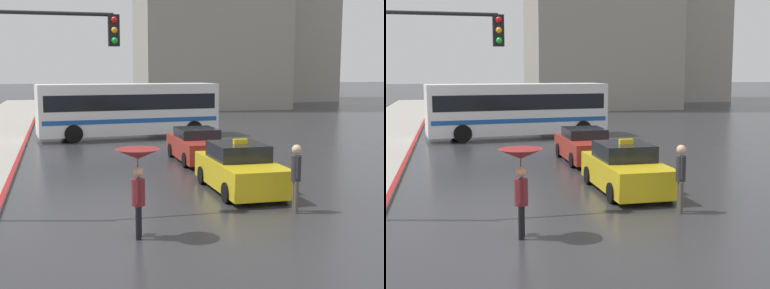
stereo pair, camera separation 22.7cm
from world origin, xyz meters
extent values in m
plane|color=#2D2D30|center=(0.00, 0.00, 0.00)|extent=(300.00, 300.00, 0.00)
cube|color=gold|center=(1.86, 5.71, 0.58)|extent=(1.80, 4.32, 0.83)
cube|color=black|center=(1.86, 5.93, 1.25)|extent=(1.58, 1.94, 0.51)
cylinder|color=black|center=(2.71, 4.38, 0.30)|extent=(0.20, 0.60, 0.60)
cylinder|color=black|center=(1.00, 4.38, 0.30)|extent=(0.20, 0.60, 0.60)
cylinder|color=black|center=(2.71, 7.05, 0.30)|extent=(0.20, 0.60, 0.60)
cylinder|color=black|center=(1.00, 7.05, 0.30)|extent=(0.20, 0.60, 0.60)
cube|color=yellow|center=(1.86, 5.71, 1.58)|extent=(0.44, 0.16, 0.16)
cube|color=#A52D23|center=(2.03, 11.50, 0.57)|extent=(1.80, 4.35, 0.81)
cube|color=black|center=(2.03, 11.71, 1.17)|extent=(1.58, 1.96, 0.40)
cylinder|color=black|center=(2.89, 10.15, 0.30)|extent=(0.20, 0.60, 0.60)
cylinder|color=black|center=(1.18, 10.15, 0.30)|extent=(0.20, 0.60, 0.60)
cylinder|color=black|center=(2.89, 12.85, 0.30)|extent=(0.20, 0.60, 0.60)
cylinder|color=black|center=(1.18, 12.85, 0.30)|extent=(0.20, 0.60, 0.60)
cube|color=silver|center=(0.28, 20.16, 1.65)|extent=(10.20, 3.50, 2.77)
cube|color=black|center=(0.28, 20.16, 2.07)|extent=(9.71, 3.47, 0.85)
cube|color=#194C9E|center=(0.28, 20.16, 1.06)|extent=(9.91, 3.49, 0.24)
cylinder|color=black|center=(3.64, 21.71, 0.48)|extent=(0.98, 0.38, 0.96)
cylinder|color=black|center=(3.89, 19.32, 0.48)|extent=(0.98, 0.38, 0.96)
cylinder|color=black|center=(-3.07, 21.03, 0.48)|extent=(0.98, 0.38, 0.96)
cylinder|color=black|center=(-2.83, 18.64, 0.48)|extent=(0.98, 0.38, 0.96)
cylinder|color=black|center=(-1.98, 1.65, 0.38)|extent=(0.15, 0.15, 0.77)
cylinder|color=black|center=(-1.92, 1.87, 0.38)|extent=(0.15, 0.15, 0.77)
cylinder|color=maroon|center=(-1.95, 1.76, 1.07)|extent=(0.37, 0.37, 0.61)
sphere|color=tan|center=(-1.95, 1.76, 1.53)|extent=(0.22, 0.22, 0.22)
cylinder|color=maroon|center=(-2.00, 1.57, 1.11)|extent=(0.09, 0.09, 0.51)
cylinder|color=maroon|center=(-1.90, 1.95, 1.11)|extent=(0.09, 0.09, 0.51)
cone|color=maroon|center=(-1.95, 1.76, 1.94)|extent=(1.01, 1.01, 0.23)
cylinder|color=black|center=(-1.95, 1.76, 1.60)|extent=(0.02, 0.02, 0.67)
cube|color=white|center=(-1.93, 2.04, 0.42)|extent=(0.14, 0.20, 0.28)
cylinder|color=#4C473D|center=(2.48, 3.06, 0.43)|extent=(0.14, 0.14, 0.86)
cylinder|color=#4C473D|center=(2.43, 2.84, 0.43)|extent=(0.14, 0.14, 0.86)
cylinder|color=#28282D|center=(2.46, 2.95, 1.20)|extent=(0.31, 0.31, 0.68)
sphere|color=#DBAD89|center=(2.46, 2.95, 1.71)|extent=(0.25, 0.25, 0.25)
cylinder|color=#28282D|center=(2.49, 3.12, 1.25)|extent=(0.08, 0.08, 0.58)
cylinder|color=#28282D|center=(2.42, 2.78, 1.25)|extent=(0.08, 0.08, 0.58)
cylinder|color=black|center=(-4.01, 4.21, 5.20)|extent=(3.70, 0.10, 0.10)
cube|color=black|center=(-2.17, 4.21, 4.80)|extent=(0.28, 0.28, 0.80)
sphere|color=red|center=(-2.17, 4.05, 5.06)|extent=(0.16, 0.16, 0.16)
sphere|color=orange|center=(-2.17, 4.05, 4.80)|extent=(0.16, 0.16, 0.16)
sphere|color=green|center=(-2.17, 4.05, 4.54)|extent=(0.16, 0.16, 0.16)
camera|label=1|loc=(-3.68, -9.90, 3.78)|focal=50.00mm
camera|label=2|loc=(-3.46, -9.95, 3.78)|focal=50.00mm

